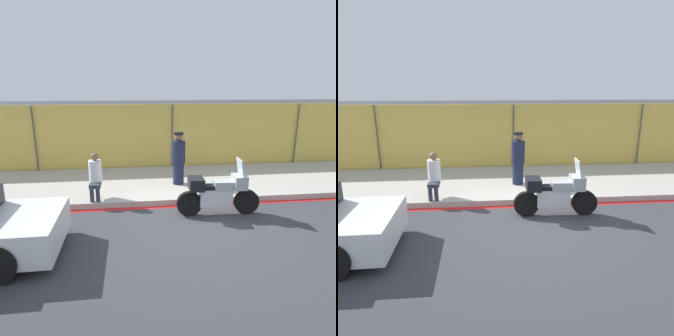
# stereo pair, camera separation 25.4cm
# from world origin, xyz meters

# --- Properties ---
(ground_plane) EXTENTS (120.00, 120.00, 0.00)m
(ground_plane) POSITION_xyz_m (0.00, 0.00, 0.00)
(ground_plane) COLOR #38383D
(sidewalk) EXTENTS (37.26, 3.56, 0.16)m
(sidewalk) POSITION_xyz_m (0.00, 2.73, 0.08)
(sidewalk) COLOR #ADA89E
(sidewalk) RESTS_ON ground_plane
(curb_paint_stripe) EXTENTS (37.26, 0.18, 0.01)m
(curb_paint_stripe) POSITION_xyz_m (0.00, 0.86, 0.00)
(curb_paint_stripe) COLOR red
(curb_paint_stripe) RESTS_ON ground_plane
(storefront_fence) EXTENTS (35.40, 0.17, 2.54)m
(storefront_fence) POSITION_xyz_m (0.00, 4.60, 1.27)
(storefront_fence) COLOR gold
(storefront_fence) RESTS_ON ground_plane
(motorcycle) EXTENTS (2.13, 0.54, 1.46)m
(motorcycle) POSITION_xyz_m (0.58, 0.23, 0.59)
(motorcycle) COLOR black
(motorcycle) RESTS_ON ground_plane
(officer_standing) EXTENTS (0.42, 0.42, 1.66)m
(officer_standing) POSITION_xyz_m (-0.10, 2.33, 1.00)
(officer_standing) COLOR #191E38
(officer_standing) RESTS_ON sidewalk
(person_seated_on_curb) EXTENTS (0.36, 0.65, 1.27)m
(person_seated_on_curb) POSITION_xyz_m (-2.57, 1.41, 0.87)
(person_seated_on_curb) COLOR #2D3342
(person_seated_on_curb) RESTS_ON sidewalk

